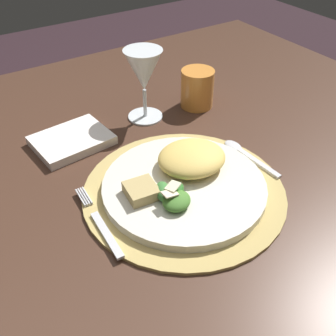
{
  "coord_description": "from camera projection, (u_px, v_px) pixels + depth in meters",
  "views": [
    {
      "loc": [
        -0.27,
        -0.52,
        1.19
      ],
      "look_at": [
        0.03,
        -0.05,
        0.75
      ],
      "focal_mm": 42.59,
      "sensor_mm": 36.0,
      "label": 1
    }
  ],
  "objects": [
    {
      "name": "salad_greens",
      "position": [
        173.0,
        196.0,
        0.63
      ],
      "size": [
        0.07,
        0.09,
        0.03
      ],
      "color": "#2C6A25",
      "rests_on": "dinner_plate"
    },
    {
      "name": "wine_glass",
      "position": [
        144.0,
        73.0,
        0.81
      ],
      "size": [
        0.08,
        0.08,
        0.15
      ],
      "color": "silver",
      "rests_on": "dining_table"
    },
    {
      "name": "bread_piece",
      "position": [
        141.0,
        191.0,
        0.64
      ],
      "size": [
        0.05,
        0.06,
        0.02
      ],
      "primitive_type": "cube",
      "rotation": [
        0.0,
        0.0,
        6.17
      ],
      "color": "tan",
      "rests_on": "dinner_plate"
    },
    {
      "name": "amber_tumbler",
      "position": [
        197.0,
        88.0,
        0.89
      ],
      "size": [
        0.07,
        0.07,
        0.09
      ],
      "primitive_type": "cylinder",
      "color": "orange",
      "rests_on": "dining_table"
    },
    {
      "name": "dinner_plate",
      "position": [
        184.0,
        186.0,
        0.67
      ],
      "size": [
        0.28,
        0.28,
        0.01
      ],
      "primitive_type": "cylinder",
      "color": "silver",
      "rests_on": "placemat"
    },
    {
      "name": "napkin",
      "position": [
        72.0,
        140.0,
        0.79
      ],
      "size": [
        0.15,
        0.13,
        0.02
      ],
      "primitive_type": "cube",
      "rotation": [
        0.0,
        0.0,
        0.1
      ],
      "color": "white",
      "rests_on": "dining_table"
    },
    {
      "name": "spoon",
      "position": [
        242.0,
        152.0,
        0.76
      ],
      "size": [
        0.03,
        0.14,
        0.01
      ],
      "color": "silver",
      "rests_on": "placemat"
    },
    {
      "name": "pasta_serving",
      "position": [
        192.0,
        158.0,
        0.69
      ],
      "size": [
        0.13,
        0.12,
        0.04
      ],
      "primitive_type": "ellipsoid",
      "rotation": [
        0.0,
        0.0,
        3.07
      ],
      "color": "#ECC460",
      "rests_on": "dinner_plate"
    },
    {
      "name": "dining_table",
      "position": [
        142.0,
        210.0,
        0.81
      ],
      "size": [
        1.4,
        1.07,
        0.73
      ],
      "color": "#452C20",
      "rests_on": "ground"
    },
    {
      "name": "fork",
      "position": [
        100.0,
        224.0,
        0.61
      ],
      "size": [
        0.02,
        0.17,
        0.0
      ],
      "color": "silver",
      "rests_on": "placemat"
    },
    {
      "name": "placemat",
      "position": [
        184.0,
        191.0,
        0.68
      ],
      "size": [
        0.35,
        0.35,
        0.01
      ],
      "primitive_type": "cylinder",
      "color": "tan",
      "rests_on": "dining_table"
    }
  ]
}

